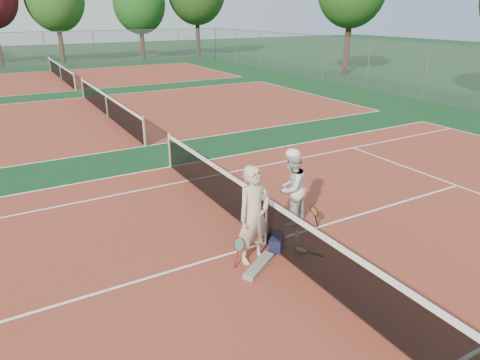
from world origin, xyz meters
The scene contains 19 objects.
ground centered at (0.00, 0.00, 0.00)m, with size 130.00×130.00×0.00m, color #0D3317.
court_main centered at (0.00, 0.00, 0.00)m, with size 23.77×10.97×0.01m, color maroon.
court_far_a centered at (0.00, 13.50, 0.00)m, with size 23.77×10.97×0.01m, color maroon.
court_far_b centered at (0.00, 27.00, 0.00)m, with size 23.77×10.97×0.01m, color maroon.
net_main centered at (0.00, 0.00, 0.51)m, with size 0.10×10.98×1.02m, color black, non-canonical shape.
net_far_a centered at (0.00, 13.50, 0.51)m, with size 0.10×10.98×1.02m, color black, non-canonical shape.
net_far_b centered at (0.00, 27.00, 0.51)m, with size 0.10×10.98×1.02m, color black, non-canonical shape.
fence_back centered at (0.00, 34.00, 1.50)m, with size 32.00×0.06×3.00m, color slate, non-canonical shape.
fence_right centered at (16.00, 6.75, 1.50)m, with size 54.50×0.06×3.00m, color slate, non-canonical shape.
player_a centered at (-0.58, -0.43, 0.98)m, with size 0.71×0.47×1.96m, color #BDB193.
player_b centered at (0.98, 0.50, 0.86)m, with size 0.84×0.65×1.73m, color silver.
racket_red centered at (-0.91, -0.44, 0.29)m, with size 0.22×0.27×0.58m, color maroon, non-canonical shape.
racket_black_held centered at (1.25, -0.01, 0.29)m, with size 0.23×0.27×0.58m, color black, non-canonical shape.
racket_spare centered at (0.38, -0.70, 0.06)m, with size 0.60×0.27×0.12m, color black, non-canonical shape.
sports_bag_navy centered at (0.03, -0.35, 0.14)m, with size 0.36×0.25×0.29m, color black.
sports_bag_purple centered at (0.19, -0.06, 0.12)m, with size 0.30×0.21×0.25m, color #24102C.
net_cover_canvas centered at (-0.65, -0.73, 0.05)m, with size 0.94×0.22×0.10m, color slate.
water_bottle centered at (0.56, -0.33, 0.15)m, with size 0.09×0.09×0.30m, color #AFC2DE.
tree_back_4 centered at (9.67, 38.00, 5.31)m, with size 5.10×5.10×8.26m.
Camera 1 is at (-4.42, -6.59, 4.56)m, focal length 32.00 mm.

